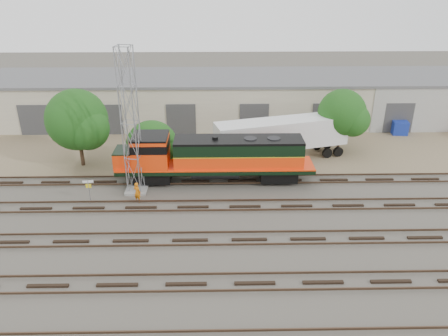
{
  "coord_description": "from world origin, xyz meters",
  "views": [
    {
      "loc": [
        -2.19,
        -27.75,
        16.81
      ],
      "look_at": [
        -1.57,
        4.0,
        2.2
      ],
      "focal_mm": 35.0,
      "sensor_mm": 36.0,
      "label": 1
    }
  ],
  "objects_px": {
    "semi_trailer": "(285,134)",
    "locomotive": "(212,157)",
    "worker": "(137,192)",
    "signal_tower": "(130,125)"
  },
  "relations": [
    {
      "from": "semi_trailer",
      "to": "locomotive",
      "type": "bearing_deg",
      "value": -159.56
    },
    {
      "from": "signal_tower",
      "to": "semi_trailer",
      "type": "distance_m",
      "value": 15.01
    },
    {
      "from": "signal_tower",
      "to": "worker",
      "type": "xyz_separation_m",
      "value": [
        0.42,
        -1.85,
        -4.87
      ]
    },
    {
      "from": "locomotive",
      "to": "semi_trailer",
      "type": "distance_m",
      "value": 8.47
    },
    {
      "from": "signal_tower",
      "to": "locomotive",
      "type": "bearing_deg",
      "value": 14.31
    },
    {
      "from": "worker",
      "to": "semi_trailer",
      "type": "xyz_separation_m",
      "value": [
        12.71,
        8.38,
        1.63
      ]
    },
    {
      "from": "signal_tower",
      "to": "semi_trailer",
      "type": "xyz_separation_m",
      "value": [
        13.12,
        6.53,
        -3.24
      ]
    },
    {
      "from": "worker",
      "to": "semi_trailer",
      "type": "relative_size",
      "value": 0.13
    },
    {
      "from": "worker",
      "to": "locomotive",
      "type": "bearing_deg",
      "value": -119.6
    },
    {
      "from": "signal_tower",
      "to": "worker",
      "type": "height_order",
      "value": "signal_tower"
    }
  ]
}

